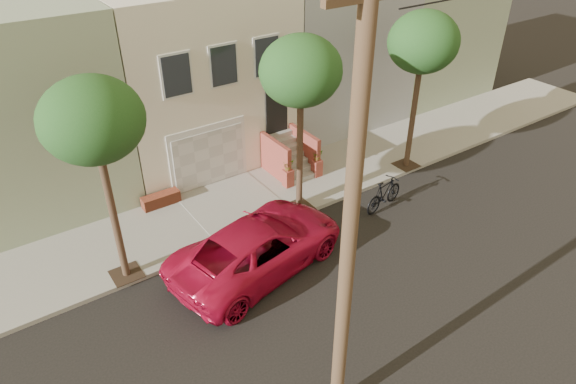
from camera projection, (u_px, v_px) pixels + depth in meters
ground at (346, 280)px, 15.75m from camera, size 90.00×90.00×0.00m
sidewalk at (255, 199)px, 19.43m from camera, size 40.00×3.70×0.15m
house_row at (180, 65)px, 21.56m from camera, size 33.10×11.70×7.00m
tree_left at (93, 122)px, 13.01m from camera, size 2.70×2.57×6.30m
tree_mid at (301, 72)px, 16.11m from camera, size 2.70×2.57×6.30m
tree_right at (423, 43)px, 18.73m from camera, size 2.70×2.57×6.30m
pickup_truck at (258, 246)px, 15.85m from camera, size 6.34×3.89×1.64m
motorcycle at (384, 194)px, 18.76m from camera, size 2.06×0.93×1.20m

